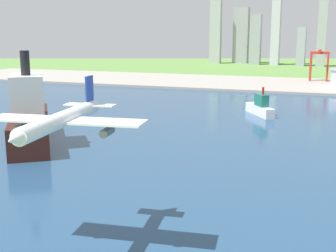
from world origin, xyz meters
TOP-DOWN VIEW (x-y plane):
  - ground_plane at (0.00, 300.00)m, footprint 2400.00×2400.00m
  - water_bay at (0.00, 240.00)m, footprint 840.00×360.00m
  - industrial_pier at (0.00, 490.00)m, footprint 840.00×140.00m
  - airplane_landing at (-13.28, 88.47)m, footprint 41.26×44.41m
  - cargo_ship at (-94.74, 180.67)m, footprint 58.25×70.91m
  - ferry_boat at (3.61, 303.65)m, footprint 24.31×32.56m
  - port_crane_red at (34.99, 529.23)m, footprint 20.67×34.88m
  - distant_skyline at (-64.29, 823.19)m, footprint 206.57×63.75m

SIDE VIEW (x-z plane):
  - ground_plane at x=0.00m, z-range 0.00..0.00m
  - water_bay at x=0.00m, z-range 0.00..0.15m
  - industrial_pier at x=0.00m, z-range 0.00..2.50m
  - ferry_boat at x=3.61m, z-range -4.42..15.44m
  - cargo_ship at x=-94.74m, z-range -10.66..36.98m
  - port_crane_red at x=34.99m, z-range 9.86..45.77m
  - airplane_landing at x=-13.28m, z-range 28.60..41.42m
  - distant_skyline at x=-64.29m, z-range -12.66..123.72m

